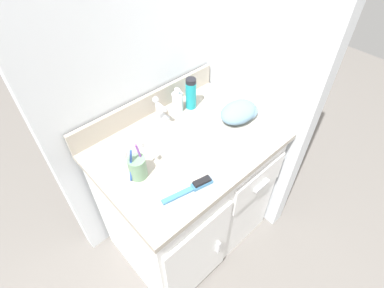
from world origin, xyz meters
name	(u,v)px	position (x,y,z in m)	size (l,w,h in m)	color
ground_plane	(189,230)	(0.00, 0.00, 0.00)	(6.00, 6.00, 0.00)	slate
wall_back	(133,47)	(0.00, 0.34, 1.10)	(1.00, 0.08, 2.20)	silver
wall_right	(264,40)	(0.46, 0.00, 1.10)	(0.08, 0.66, 2.20)	silver
vanity	(189,193)	(0.00, 0.00, 0.41)	(0.82, 0.60, 0.77)	white
backsplash	(148,105)	(0.00, 0.28, 0.83)	(0.82, 0.02, 0.11)	#B2A899
sink_faucet	(159,114)	(0.00, 0.20, 0.82)	(0.09, 0.09, 0.14)	silver
toothbrush_cup	(137,167)	(-0.26, 0.00, 0.82)	(0.09, 0.07, 0.18)	gray
soap_dispenser	(177,102)	(0.12, 0.20, 0.83)	(0.05, 0.06, 0.13)	white
shaving_cream_can	(191,94)	(0.19, 0.18, 0.85)	(0.05, 0.05, 0.16)	teal
hairbrush	(195,187)	(-0.14, -0.20, 0.78)	(0.21, 0.07, 0.03)	teal
hand_towel	(240,112)	(0.30, -0.04, 0.81)	(0.20, 0.14, 0.08)	#6B8EA8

